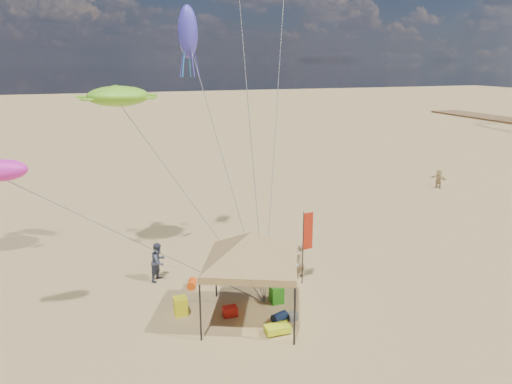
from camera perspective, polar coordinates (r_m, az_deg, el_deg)
ground at (r=19.73m, az=2.93°, el=-13.50°), size 280.00×280.00×0.00m
canopy_tent at (r=17.51m, az=-0.56°, el=-5.16°), size 6.03×6.03×4.06m
feather_flag at (r=20.90m, az=6.02°, el=-5.22°), size 0.50×0.11×3.31m
cooler_red at (r=19.06m, az=-3.11°, el=-13.97°), size 0.54×0.38×0.38m
cooler_blue at (r=22.58m, az=2.64°, el=-9.06°), size 0.54×0.38×0.38m
bag_navy at (r=18.70m, az=2.81°, el=-14.62°), size 0.69×0.54×0.36m
bag_orange at (r=21.35m, az=-7.63°, el=-10.73°), size 0.54×0.69×0.36m
chair_green at (r=19.93m, az=2.45°, el=-12.05°), size 0.50×0.50×0.70m
chair_yellow at (r=19.28m, az=-8.96°, el=-13.23°), size 0.50×0.50×0.70m
crate_grey at (r=18.86m, az=4.38°, el=-14.52°), size 0.34×0.30×0.28m
beach_cart at (r=17.96m, az=2.56°, el=-15.91°), size 0.90×0.50×0.24m
person_near_a at (r=21.87m, az=5.22°, el=-8.16°), size 0.70×0.58×1.63m
person_near_b at (r=21.98m, az=-11.50°, el=-8.11°), size 1.07×1.08×1.76m
person_near_c at (r=21.51m, az=3.67°, el=-8.35°), size 1.21×0.79×1.76m
person_far_c at (r=39.48m, az=20.88°, el=1.47°), size 0.98×1.41×1.46m
turtle_kite at (r=23.28m, az=-16.07°, el=10.89°), size 3.40×3.07×0.93m
fish_kite at (r=18.00m, az=-28.01°, el=2.28°), size 1.67×0.89×0.73m
squid_kite at (r=23.72m, az=-8.11°, el=18.32°), size 1.19×1.19×2.41m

